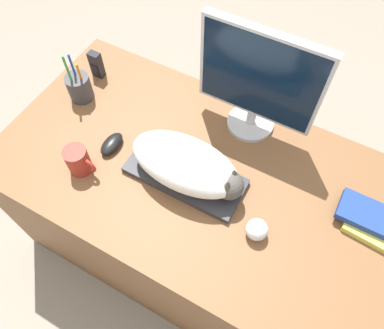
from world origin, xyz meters
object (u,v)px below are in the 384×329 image
object	(u,v)px
keyboard	(185,176)
baseball	(257,229)
pen_cup	(79,87)
monitor	(259,81)
phone	(96,65)
book_stack	(373,220)
coffee_mug	(79,161)
cat	(188,165)
computer_mouse	(112,144)

from	to	relation	value
keyboard	baseball	world-z (taller)	baseball
pen_cup	baseball	xyz separation A→B (m)	(0.85, -0.20, -0.02)
keyboard	monitor	world-z (taller)	monitor
keyboard	phone	xyz separation A→B (m)	(-0.56, 0.26, 0.05)
keyboard	pen_cup	bearing A→B (deg)	166.77
book_stack	coffee_mug	bearing A→B (deg)	-163.40
pen_cup	book_stack	size ratio (longest dim) A/B	1.03
pen_cup	cat	bearing A→B (deg)	-12.93
phone	monitor	bearing A→B (deg)	5.54
keyboard	coffee_mug	distance (m)	0.37
coffee_mug	baseball	xyz separation A→B (m)	(0.64, 0.07, -0.02)
phone	baseball	bearing A→B (deg)	-21.16
book_stack	monitor	bearing A→B (deg)	160.20
monitor	book_stack	world-z (taller)	monitor
keyboard	coffee_mug	bearing A→B (deg)	-156.86
computer_mouse	book_stack	world-z (taller)	book_stack
monitor	phone	bearing A→B (deg)	-174.46
keyboard	phone	bearing A→B (deg)	155.16
pen_cup	baseball	bearing A→B (deg)	-13.43
book_stack	computer_mouse	bearing A→B (deg)	-170.37
pen_cup	computer_mouse	bearing A→B (deg)	-30.21
coffee_mug	pen_cup	xyz separation A→B (m)	(-0.21, 0.27, 0.00)
monitor	pen_cup	size ratio (longest dim) A/B	1.91
computer_mouse	phone	bearing A→B (deg)	133.56
computer_mouse	pen_cup	bearing A→B (deg)	149.79
cat	coffee_mug	bearing A→B (deg)	-157.66
computer_mouse	coffee_mug	size ratio (longest dim) A/B	0.94
pen_cup	phone	bearing A→B (deg)	96.12
pen_cup	book_stack	distance (m)	1.16
monitor	computer_mouse	world-z (taller)	monitor
computer_mouse	baseball	distance (m)	0.60
keyboard	computer_mouse	distance (m)	0.30
monitor	phone	xyz separation A→B (m)	(-0.66, -0.06, -0.18)
cat	book_stack	world-z (taller)	cat
cat	monitor	bearing A→B (deg)	74.66
cat	phone	xyz separation A→B (m)	(-0.57, 0.26, -0.04)
keyboard	book_stack	distance (m)	0.63
coffee_mug	book_stack	world-z (taller)	coffee_mug
pen_cup	baseball	distance (m)	0.87
cat	pen_cup	distance (m)	0.58
computer_mouse	phone	xyz separation A→B (m)	(-0.26, 0.28, 0.04)
computer_mouse	monitor	bearing A→B (deg)	40.22
cat	pen_cup	size ratio (longest dim) A/B	1.81
coffee_mug	monitor	bearing A→B (deg)	46.75
coffee_mug	baseball	distance (m)	0.64
keyboard	pen_cup	distance (m)	0.56
computer_mouse	pen_cup	size ratio (longest dim) A/B	0.49
computer_mouse	book_stack	xyz separation A→B (m)	(0.91, 0.15, 0.01)
coffee_mug	phone	distance (m)	0.46
baseball	phone	bearing A→B (deg)	158.84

